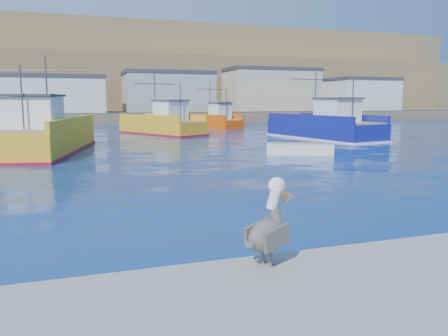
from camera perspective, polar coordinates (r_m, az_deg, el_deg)
name	(u,v)px	position (r m, az deg, el deg)	size (l,w,h in m)	color
ground	(277,230)	(12.45, 6.97, -7.99)	(260.00, 260.00, 0.00)	navy
dock_bollards	(373,242)	(9.77, 18.93, -9.13)	(36.20, 0.20, 0.30)	#4C4C4C
far_shore	(98,80)	(120.20, -16.09, 11.01)	(200.00, 81.00, 24.00)	brown
trawler_yellow_a	(43,136)	(32.84, -22.59, 3.89)	(7.21, 14.17, 6.80)	gold
trawler_yellow_b	(163,125)	(47.91, -7.96, 5.64)	(8.46, 11.62, 6.49)	gold
trawler_blue	(325,127)	(42.61, 13.06, 5.23)	(6.60, 13.17, 6.68)	navy
boat_orange	(215,120)	(58.18, -1.12, 6.27)	(6.06, 9.06, 6.10)	#DF4806
skiff_mid	(300,150)	(29.78, 9.87, 2.33)	(4.59, 3.30, 0.95)	silver
pelican	(270,228)	(8.29, 5.98, -7.85)	(1.31, 0.87, 1.66)	#595451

